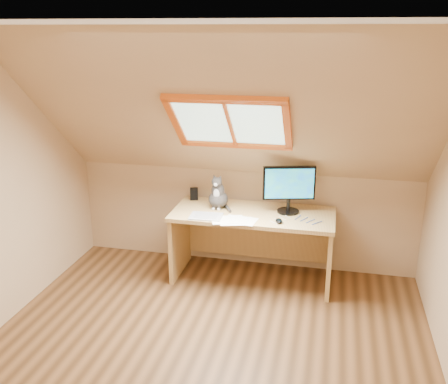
# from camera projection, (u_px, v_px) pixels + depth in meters

# --- Properties ---
(ground) EXTENTS (3.50, 3.50, 0.00)m
(ground) POSITION_uv_depth(u_px,v_px,m) (200.00, 362.00, 3.73)
(ground) COLOR brown
(ground) RESTS_ON ground
(room_shell) EXTENTS (3.52, 3.52, 2.41)m
(room_shell) POSITION_uv_depth(u_px,v_px,m) (193.00, 183.00, 3.20)
(room_shell) COLOR tan
(room_shell) RESTS_ON ground
(desk) EXTENTS (1.54, 0.68, 0.70)m
(desk) POSITION_uv_depth(u_px,v_px,m) (254.00, 231.00, 4.89)
(desk) COLOR tan
(desk) RESTS_ON ground
(monitor) EXTENTS (0.49, 0.21, 0.45)m
(monitor) POSITION_uv_depth(u_px,v_px,m) (289.00, 186.00, 4.68)
(monitor) COLOR black
(monitor) RESTS_ON desk
(cat) EXTENTS (0.20, 0.24, 0.35)m
(cat) POSITION_uv_depth(u_px,v_px,m) (218.00, 195.00, 4.85)
(cat) COLOR #413C39
(cat) RESTS_ON desk
(desk_speaker) EXTENTS (0.10, 0.10, 0.12)m
(desk_speaker) POSITION_uv_depth(u_px,v_px,m) (194.00, 194.00, 5.11)
(desk_speaker) COLOR black
(desk_speaker) RESTS_ON desk
(graphics_tablet) EXTENTS (0.31, 0.23, 0.01)m
(graphics_tablet) POSITION_uv_depth(u_px,v_px,m) (206.00, 216.00, 4.64)
(graphics_tablet) COLOR #B2B2B7
(graphics_tablet) RESTS_ON desk
(mouse) EXTENTS (0.09, 0.12, 0.03)m
(mouse) POSITION_uv_depth(u_px,v_px,m) (279.00, 221.00, 4.50)
(mouse) COLOR black
(mouse) RESTS_ON desk
(papers) EXTENTS (0.35, 0.30, 0.01)m
(papers) POSITION_uv_depth(u_px,v_px,m) (233.00, 221.00, 4.55)
(papers) COLOR white
(papers) RESTS_ON desk
(cables) EXTENTS (0.51, 0.26, 0.01)m
(cables) POSITION_uv_depth(u_px,v_px,m) (297.00, 220.00, 4.56)
(cables) COLOR silver
(cables) RESTS_ON desk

